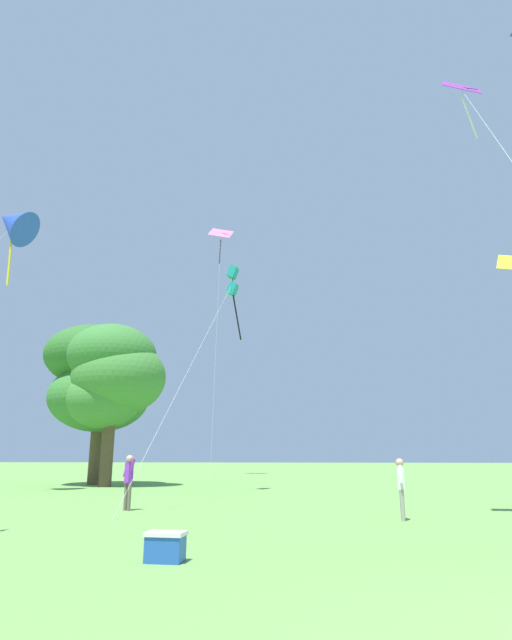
{
  "coord_description": "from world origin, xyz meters",
  "views": [
    {
      "loc": [
        -2.98,
        -4.66,
        1.53
      ],
      "look_at": [
        -7.28,
        19.97,
        8.16
      ],
      "focal_mm": 29.38,
      "sensor_mm": 36.0,
      "label": 1
    }
  ],
  "objects": [
    {
      "name": "tree_left_oak",
      "position": [
        -18.24,
        25.7,
        6.4
      ],
      "size": [
        6.6,
        6.31,
        9.69
      ],
      "color": "brown",
      "rests_on": "ground_plane"
    },
    {
      "name": "person_in_red_shirt",
      "position": [
        -1.72,
        9.87,
        0.92
      ],
      "size": [
        0.21,
        0.49,
        1.53
      ],
      "color": "gray",
      "rests_on": "ground_plane"
    },
    {
      "name": "person_in_blue_jacket",
      "position": [
        -9.74,
        11.23,
        0.98
      ],
      "size": [
        0.5,
        0.31,
        1.63
      ],
      "color": "#665B4C",
      "rests_on": "ground_plane"
    },
    {
      "name": "picnic_cooler",
      "position": [
        -5.84,
        3.62,
        0.22
      ],
      "size": [
        0.6,
        0.4,
        0.44
      ],
      "color": "#2351B2",
      "rests_on": "ground_plane"
    },
    {
      "name": "kite_purple_streamer",
      "position": [
        0.7,
        8.68,
        11.17
      ],
      "size": [
        1.18,
        8.43,
        12.4
      ],
      "color": "purple",
      "rests_on": "ground_plane"
    },
    {
      "name": "kite_blue_delta",
      "position": [
        -19.17,
        17.08,
        12.99
      ],
      "size": [
        2.46,
        12.15,
        14.24
      ],
      "color": "blue",
      "rests_on": "ground_plane"
    },
    {
      "name": "tree_right_cluster",
      "position": [
        -16.54,
        24.09,
        6.3
      ],
      "size": [
        5.75,
        5.54,
        9.3
      ],
      "color": "brown",
      "rests_on": "ground_plane"
    },
    {
      "name": "kite_pink_low",
      "position": [
        -14.96,
        43.14,
        22.77
      ],
      "size": [
        2.99,
        9.58,
        24.66
      ],
      "color": "pink",
      "rests_on": "ground_plane"
    },
    {
      "name": "kite_teal_box",
      "position": [
        -8.49,
        20.01,
        10.16
      ],
      "size": [
        1.0,
        11.68,
        11.1
      ],
      "color": "teal",
      "rests_on": "ground_plane"
    }
  ]
}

